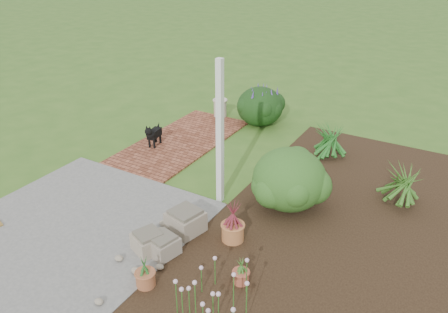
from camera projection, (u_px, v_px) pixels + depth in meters
The scene contains 18 objects.
ground at pixel (203, 198), 7.69m from camera, with size 80.00×80.00×0.00m, color #37611E.
concrete_patio at pixel (76, 227), 6.90m from camera, with size 3.50×3.50×0.04m, color #61615E.
brick_path at pixel (182, 141), 9.79m from camera, with size 1.60×3.50×0.04m, color brown.
garden_bed at pixel (352, 225), 6.93m from camera, with size 4.00×7.00×0.03m, color black.
veranda_post at pixel (220, 135), 7.07m from camera, with size 0.10×0.10×2.50m, color white.
stone_trough_near at pixel (163, 246), 6.23m from camera, with size 0.39×0.39×0.26m, color gray.
stone_trough_mid at pixel (186, 222), 6.70m from camera, with size 0.48×0.48×0.32m, color gray.
stone_trough_far at pixel (149, 242), 6.29m from camera, with size 0.40×0.40×0.27m, color gray.
black_dog at pixel (153, 133), 9.39m from camera, with size 0.23×0.57×0.49m.
cream_ceramic_urn at pixel (220, 108), 11.02m from camera, with size 0.32×0.32×0.43m, color beige.
evergreen_shrub at pixel (289, 178), 7.22m from camera, with size 1.23×1.23×1.05m, color #14360E.
agapanthus_clump_back at pixel (403, 181), 7.29m from camera, with size 0.98×0.98×0.89m, color #133E0C, non-canonical shape.
agapanthus_clump_front at pixel (329, 138), 8.93m from camera, with size 0.92×0.92×0.82m, color #15441C, non-canonical shape.
pink_flower_patch at pixel (218, 290), 5.20m from camera, with size 1.00×1.00×0.64m, color #113D0F, non-canonical shape.
terracotta_pot_bronze at pixel (233, 232), 6.53m from camera, with size 0.34×0.34×0.27m, color #B46D3D.
terracotta_pot_small_left at pixel (241, 277), 5.74m from camera, with size 0.21×0.21×0.18m, color #9F4C35.
terracotta_pot_small_right at pixel (146, 279), 5.68m from camera, with size 0.25×0.25×0.21m, color #9E5935.
purple_flowering_bush at pixel (260, 105), 10.55m from camera, with size 1.12×1.12×0.95m, color black.
Camera 1 is at (3.64, -5.44, 4.11)m, focal length 35.00 mm.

